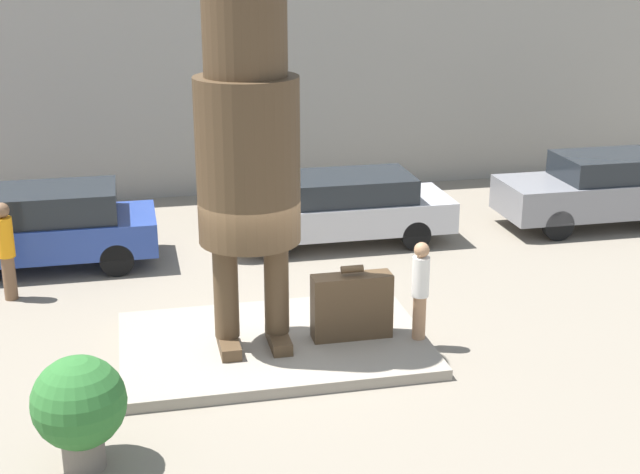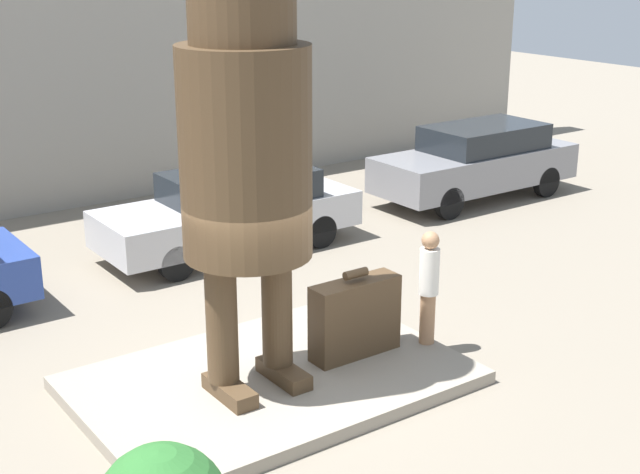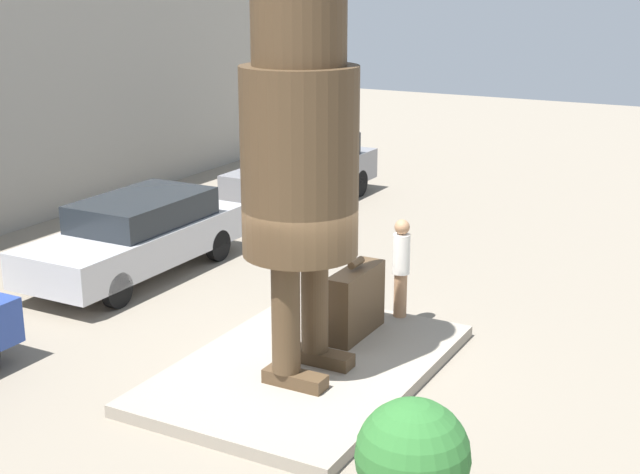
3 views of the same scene
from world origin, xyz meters
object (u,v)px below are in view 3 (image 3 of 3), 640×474
object	(u,v)px
tourist	(401,264)
parked_car_grey	(305,170)
planter_pot	(412,460)
parked_car_silver	(138,234)
giant_suitcase	(356,302)
statue_figure	(300,135)

from	to	relation	value
tourist	parked_car_grey	world-z (taller)	tourist
tourist	planter_pot	size ratio (longest dim) A/B	1.09
tourist	parked_car_grey	size ratio (longest dim) A/B	0.34
parked_car_grey	tourist	bearing A→B (deg)	40.40
parked_car_grey	parked_car_silver	bearing A→B (deg)	-0.88
tourist	planter_pot	distance (m)	5.56
giant_suitcase	parked_car_silver	size ratio (longest dim) A/B	0.26
giant_suitcase	tourist	world-z (taller)	tourist
tourist	planter_pot	bearing A→B (deg)	-155.21
statue_figure	giant_suitcase	size ratio (longest dim) A/B	4.47
planter_pot	parked_car_silver	bearing A→B (deg)	56.39
parked_car_silver	parked_car_grey	bearing A→B (deg)	179.12
parked_car_grey	planter_pot	size ratio (longest dim) A/B	3.22
giant_suitcase	parked_car_grey	xyz separation A→B (m)	(7.14, 4.93, 0.17)
statue_figure	giant_suitcase	world-z (taller)	statue_figure
giant_suitcase	parked_car_silver	xyz separation A→B (m)	(1.05, 5.02, 0.08)
statue_figure	planter_pot	size ratio (longest dim) A/B	3.83
tourist	parked_car_grey	bearing A→B (deg)	40.40
giant_suitcase	tourist	size ratio (longest dim) A/B	0.79
tourist	parked_car_grey	distance (m)	8.04
statue_figure	parked_car_silver	bearing A→B (deg)	62.29
giant_suitcase	parked_car_silver	distance (m)	5.13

